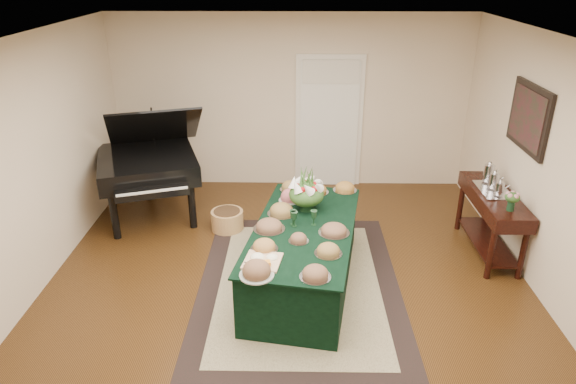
{
  "coord_description": "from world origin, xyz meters",
  "views": [
    {
      "loc": [
        0.08,
        -4.83,
        3.37
      ],
      "look_at": [
        0.0,
        0.3,
        1.05
      ],
      "focal_mm": 32.0,
      "sensor_mm": 36.0,
      "label": 1
    }
  ],
  "objects_px": {
    "grand_piano": "(148,164)",
    "mahogany_sideboard": "(493,207)",
    "buffet_table": "(304,255)",
    "floral_centerpiece": "(307,190)"
  },
  "relations": [
    {
      "from": "grand_piano",
      "to": "mahogany_sideboard",
      "type": "distance_m",
      "value": 4.56
    },
    {
      "from": "buffet_table",
      "to": "grand_piano",
      "type": "xyz_separation_m",
      "value": [
        -2.14,
        1.67,
        0.44
      ]
    },
    {
      "from": "buffet_table",
      "to": "floral_centerpiece",
      "type": "distance_m",
      "value": 0.74
    },
    {
      "from": "buffet_table",
      "to": "floral_centerpiece",
      "type": "relative_size",
      "value": 5.63
    },
    {
      "from": "buffet_table",
      "to": "mahogany_sideboard",
      "type": "relative_size",
      "value": 1.67
    },
    {
      "from": "floral_centerpiece",
      "to": "grand_piano",
      "type": "xyz_separation_m",
      "value": [
        -2.17,
        1.24,
        -0.17
      ]
    },
    {
      "from": "grand_piano",
      "to": "mahogany_sideboard",
      "type": "xyz_separation_m",
      "value": [
        4.46,
        -0.93,
        -0.17
      ]
    },
    {
      "from": "mahogany_sideboard",
      "to": "buffet_table",
      "type": "bearing_deg",
      "value": -162.31
    },
    {
      "from": "buffet_table",
      "to": "grand_piano",
      "type": "bearing_deg",
      "value": 142.02
    },
    {
      "from": "floral_centerpiece",
      "to": "buffet_table",
      "type": "bearing_deg",
      "value": -93.83
    }
  ]
}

